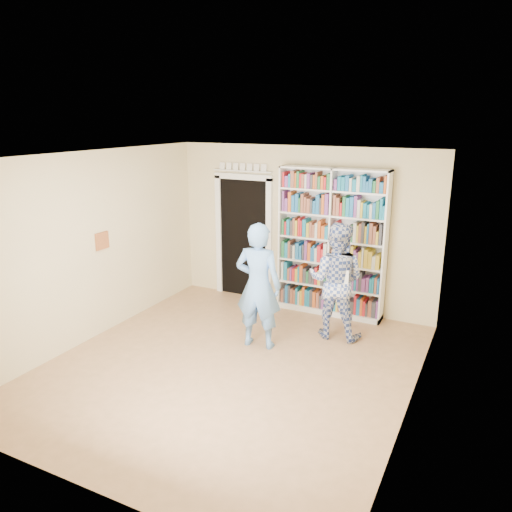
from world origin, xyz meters
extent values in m
plane|color=#966E48|center=(0.00, 0.00, 0.00)|extent=(5.00, 5.00, 0.00)
plane|color=white|center=(0.00, 0.00, 2.70)|extent=(5.00, 5.00, 0.00)
plane|color=beige|center=(0.00, 2.50, 1.35)|extent=(4.50, 0.00, 4.50)
plane|color=beige|center=(-2.25, 0.00, 1.35)|extent=(0.00, 5.00, 5.00)
plane|color=beige|center=(2.25, 0.00, 1.35)|extent=(0.00, 5.00, 5.00)
cube|color=white|center=(0.56, 2.34, 1.19)|extent=(1.74, 0.33, 2.39)
cube|color=white|center=(0.56, 2.34, 1.19)|extent=(0.03, 0.33, 2.39)
cube|color=black|center=(-1.10, 2.48, 1.05)|extent=(0.90, 0.03, 2.10)
cube|color=white|center=(-1.60, 2.47, 1.05)|extent=(0.10, 0.06, 2.20)
cube|color=white|center=(-0.60, 2.47, 1.05)|extent=(0.10, 0.06, 2.20)
cube|color=white|center=(-1.10, 2.47, 2.15)|extent=(1.10, 0.06, 0.10)
cube|color=white|center=(-1.10, 2.46, 2.25)|extent=(1.10, 0.08, 0.02)
cube|color=brown|center=(-2.23, 0.20, 1.40)|extent=(0.03, 0.25, 0.25)
imported|color=#6398DD|center=(0.05, 0.73, 0.89)|extent=(0.70, 0.51, 1.79)
imported|color=#2E458E|center=(0.91, 1.52, 0.86)|extent=(0.86, 0.69, 1.72)
cube|color=white|center=(1.04, 1.35, 0.95)|extent=(0.20, 0.01, 0.28)
camera|label=1|loc=(2.91, -5.12, 3.16)|focal=35.00mm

